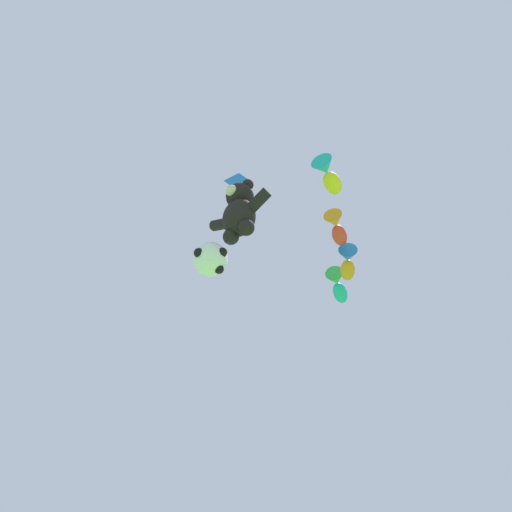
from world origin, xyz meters
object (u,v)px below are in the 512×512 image
Objects in this scene: teddy_bear_kite at (239,211)px; fish_kite_goldfin at (328,175)px; diamond_kite at (238,185)px; soccer_ball_kite at (211,259)px; fish_kite_crimson at (337,228)px; fish_kite_teal at (338,286)px; fish_kite_tangerine at (348,263)px.

teddy_bear_kite is 3.23m from fish_kite_goldfin.
diamond_kite is (-4.20, 0.10, 3.03)m from fish_kite_goldfin.
teddy_bear_kite is at bearing -150.26° from fish_kite_goldfin.
teddy_bear_kite is 1.99m from soccer_ball_kite.
fish_kite_teal is (-1.92, 3.39, 0.30)m from fish_kite_crimson.
fish_kite_tangerine is 5.76m from diamond_kite.
fish_kite_teal reaches higher than teddy_bear_kite.
fish_kite_crimson is (2.52, 3.75, 2.68)m from soccer_ball_kite.
fish_kite_teal is at bearing 119.55° from fish_kite_crimson.
fish_kite_tangerine is 0.65× the size of diamond_kite.
fish_kite_tangerine is at bearing 53.72° from diamond_kite.
soccer_ball_kite is at bearing -153.18° from fish_kite_goldfin.
teddy_bear_kite is at bearing -101.77° from fish_kite_tangerine.
fish_kite_crimson is 0.75× the size of fish_kite_teal.
diamond_kite reaches higher than fish_kite_crimson.
fish_kite_goldfin reaches higher than fish_kite_tangerine.
teddy_bear_kite is at bearing -115.76° from fish_kite_crimson.
diamond_kite reaches higher than soccer_ball_kite.
fish_kite_goldfin is 4.09m from fish_kite_tangerine.
fish_kite_tangerine is at bearing 78.23° from teddy_bear_kite.
diamond_kite is (-1.36, -5.29, 3.05)m from fish_kite_teal.
fish_kite_teal is at bearing 117.73° from fish_kite_goldfin.
soccer_ball_kite is (-0.84, -0.25, -1.79)m from teddy_bear_kite.
diamond_kite reaches higher than fish_kite_teal.
fish_kite_crimson is at bearing 114.53° from fish_kite_goldfin.
teddy_bear_kite is at bearing -88.05° from fish_kite_teal.
fish_kite_crimson is 3.90m from fish_kite_teal.
fish_kite_tangerine is at bearing 111.79° from fish_kite_goldfin.
diamond_kite is at bearing -126.28° from fish_kite_tangerine.
fish_kite_tangerine is at bearing -50.72° from fish_kite_teal.
fish_kite_crimson reaches higher than fish_kite_tangerine.
soccer_ball_kite is 5.25m from fish_kite_crimson.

